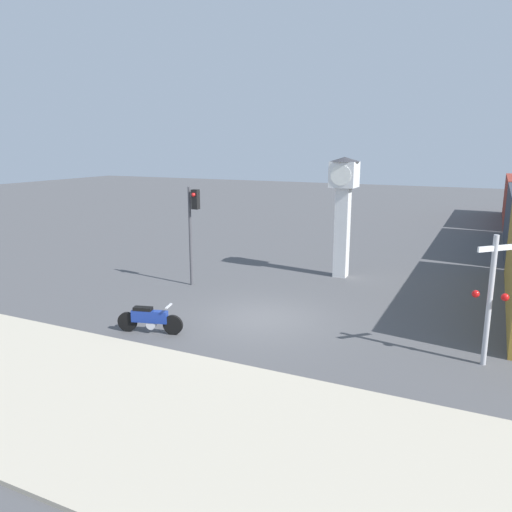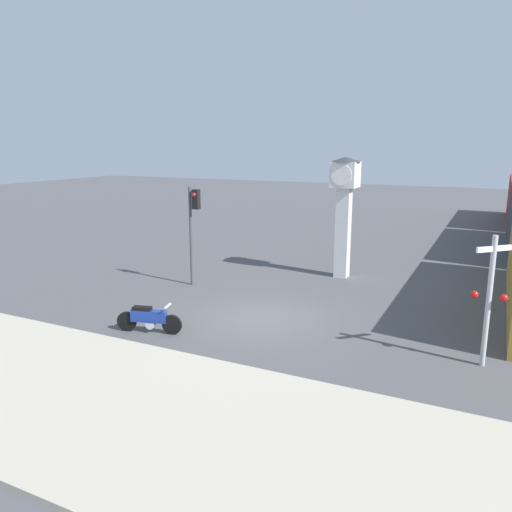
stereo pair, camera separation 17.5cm
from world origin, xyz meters
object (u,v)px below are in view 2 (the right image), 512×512
motorcycle (149,319)px  traffic_light (193,218)px  railroad_crossing_signal (489,296)px  clock_tower (344,199)px

motorcycle → traffic_light: bearing=92.8°
motorcycle → traffic_light: (-1.68, 5.26, 2.39)m
motorcycle → railroad_crossing_signal: (9.57, 1.99, 1.50)m
clock_tower → traffic_light: bearing=-141.7°
clock_tower → motorcycle: bearing=-110.5°
railroad_crossing_signal → traffic_light: bearing=163.8°
railroad_crossing_signal → motorcycle: bearing=-168.2°
traffic_light → railroad_crossing_signal: size_ratio=1.16×
motorcycle → traffic_light: 6.02m
traffic_light → railroad_crossing_signal: traffic_light is taller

